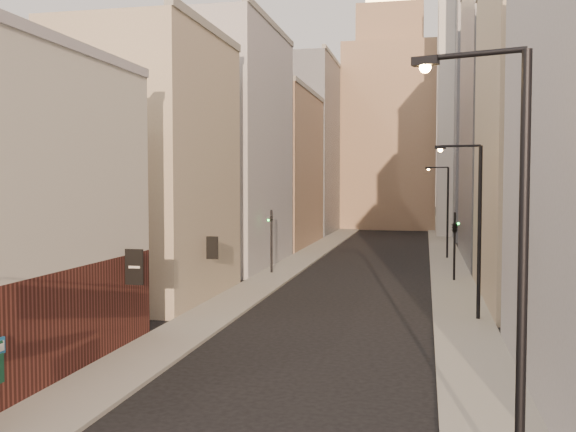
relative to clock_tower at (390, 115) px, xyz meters
The scene contains 16 objects.
sidewalk_left 41.32m from the clock_tower, 98.46° to the right, with size 3.00×140.00×0.15m, color #98978B.
sidewalk_right 41.64m from the clock_tower, 78.54° to the right, with size 3.00×140.00×0.15m, color #98978B.
left_bldg_beige 67.60m from the clock_tower, 99.46° to the right, with size 8.00×12.00×16.00m, color tan.
left_bldg_grey 51.76m from the clock_tower, 102.41° to the right, with size 8.00×16.00×20.00m, color #A5A4A9.
left_bldg_tan 35.05m from the clock_tower, 108.97° to the right, with size 8.00×18.00×17.00m, color #9A785C.
left_bldg_wingrid 17.23m from the clock_tower, 132.51° to the right, with size 8.00×20.00×24.00m, color gray.
right_bldg_beige 63.81m from the clock_tower, 78.16° to the right, with size 8.00×16.00×20.00m, color tan.
right_bldg_wingrid 44.21m from the clock_tower, 72.80° to the right, with size 8.00×20.00×26.00m, color gray.
highrise 24.93m from the clock_tower, 36.38° to the right, with size 21.00×23.00×51.20m.
clock_tower is the anchor object (origin of this frame).
white_tower 17.83m from the clock_tower, 51.84° to the right, with size 8.00×8.00×41.50m.
streetlamp_near 89.04m from the clock_tower, 85.20° to the right, with size 2.57×0.92×10.04m.
streetlamp_mid 70.34m from the clock_tower, 83.35° to the right, with size 2.37×0.47×9.04m.
streetlamp_far 44.19m from the clock_tower, 79.97° to the right, with size 2.16×0.92×8.57m.
traffic_light_left 56.71m from the clock_tower, 96.33° to the right, with size 0.57×0.48×5.00m.
traffic_light_right 57.88m from the clock_tower, 82.22° to the right, with size 0.68×0.68×5.00m.
Camera 1 is at (4.53, -10.61, 7.13)m, focal length 40.00 mm.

